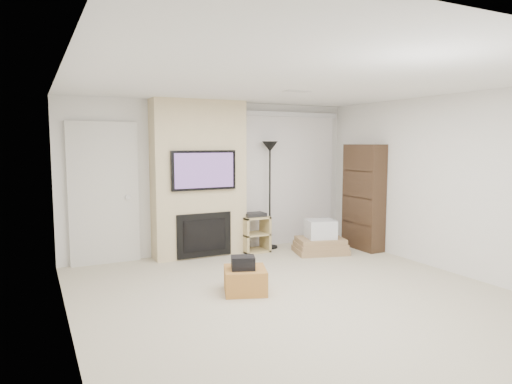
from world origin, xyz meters
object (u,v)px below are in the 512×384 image
av_stand (254,231)px  box_stack (320,240)px  floor_lamp (270,164)px  ottoman (245,280)px  bookshelf (364,197)px

av_stand → box_stack: (0.93, -0.58, -0.13)m
floor_lamp → av_stand: (-0.35, -0.12, -1.11)m
floor_lamp → box_stack: size_ratio=1.91×
ottoman → bookshelf: size_ratio=0.28×
ottoman → bookshelf: (2.82, 1.21, 0.75)m
av_stand → ottoman: bearing=-119.4°
floor_lamp → av_stand: floor_lamp is taller
floor_lamp → box_stack: 1.54m
ottoman → box_stack: box_stack is taller
floor_lamp → ottoman: bearing=-125.4°
floor_lamp → bookshelf: floor_lamp is taller
av_stand → box_stack: av_stand is taller
av_stand → bookshelf: bookshelf is taller
ottoman → av_stand: av_stand is taller
ottoman → box_stack: size_ratio=0.52×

